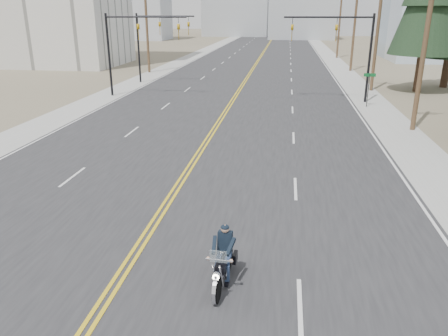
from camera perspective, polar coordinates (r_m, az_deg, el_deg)
name	(u,v)px	position (r m, az deg, el deg)	size (l,w,h in m)	color
road	(260,57)	(75.81, 4.79, 14.26)	(20.00, 200.00, 0.01)	#303033
sidewalk_left	(193,56)	(77.33, -4.02, 14.38)	(3.00, 200.00, 0.01)	#A5A5A0
sidewalk_right	(330,58)	(76.02, 13.73, 13.80)	(3.00, 200.00, 0.01)	#A5A5A0
traffic_mast_left	(130,39)	(39.73, -12.16, 16.19)	(7.10, 0.26, 7.00)	black
traffic_mast_right	(345,40)	(37.70, 15.58, 15.76)	(7.10, 0.26, 7.00)	black
traffic_mast_far	(153,35)	(47.43, -9.19, 16.79)	(6.10, 0.26, 7.00)	black
street_sign	(369,84)	(36.32, 18.39, 10.36)	(0.90, 0.06, 2.62)	black
utility_pole_b	(427,32)	(29.52, 24.96, 15.84)	(2.20, 0.30, 11.50)	brown
utility_pole_c	(378,28)	(44.13, 19.46, 16.89)	(2.20, 0.30, 11.00)	brown
utility_pole_d	(355,22)	(58.93, 16.73, 17.84)	(2.20, 0.30, 11.50)	brown
utility_pole_e	(340,21)	(75.80, 14.88, 18.04)	(2.20, 0.30, 11.00)	brown
utility_pole_left	(147,26)	(55.98, -10.05, 17.76)	(2.20, 0.30, 10.50)	brown
haze_bldg_b	(302,13)	(130.41, 10.15, 19.35)	(18.00, 14.00, 14.00)	#ADB2B7
haze_bldg_c	(442,4)	(120.75, 26.64, 18.64)	(16.00, 12.00, 18.00)	#B7BCC6
haze_bldg_e	(352,16)	(156.72, 16.42, 18.53)	(14.00, 14.00, 12.00)	#B7BCC6
haze_bldg_f	(109,9)	(145.87, -14.76, 19.43)	(12.00, 12.00, 16.00)	#ADB2B7
motorcyclist	(223,258)	(11.97, -0.15, -11.64)	(0.92, 2.15, 1.68)	black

